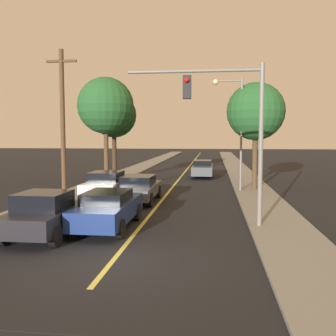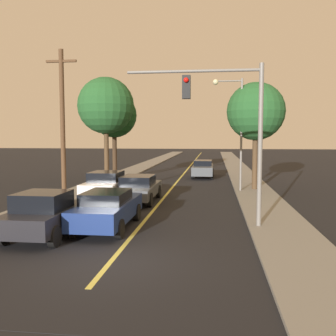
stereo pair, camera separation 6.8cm
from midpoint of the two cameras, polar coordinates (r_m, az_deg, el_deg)
The scene contains 15 objects.
ground_plane at distance 11.22m, azimuth -8.49°, elevation -13.93°, with size 200.00×200.00×0.00m, color black.
road_surface at distance 46.46m, azimuth 3.49°, elevation 0.37°, with size 8.55×80.00×0.01m.
sidewalk_left at distance 47.12m, azimuth -3.23°, elevation 0.50°, with size 2.50×80.00×0.12m.
sidewalk_right at distance 46.44m, azimuth 10.31°, elevation 0.36°, with size 2.50×80.00×0.12m.
car_near_lane_front at distance 14.89m, azimuth -9.05°, elevation -6.10°, with size 1.91×4.79×1.49m.
car_near_lane_second at distance 20.65m, azimuth -4.42°, elevation -3.05°, with size 1.98×4.79×1.48m.
car_outer_lane_front at distance 14.14m, azimuth -18.17°, elevation -6.69°, with size 1.98×3.93×1.65m.
car_outer_lane_second at distance 21.38m, azimuth -9.21°, elevation -2.67°, with size 1.99×4.43×1.64m.
car_far_oncoming at distance 33.28m, azimuth 5.39°, elevation -0.06°, with size 1.88×5.16×1.50m.
traffic_signal_mast at distance 14.78m, azimuth 9.33°, elevation 7.83°, with size 5.29×0.42×6.26m.
streetlamp_right at distance 24.48m, azimuth 10.17°, elevation 7.35°, with size 1.92×0.36×7.15m.
utility_pole_left at distance 20.17m, azimuth -15.67°, elevation 6.45°, with size 1.60×0.24×7.91m.
tree_left_near at distance 31.63m, azimuth -8.14°, elevation 7.93°, with size 3.73×3.73×7.13m.
tree_left_far at distance 29.33m, azimuth -9.39°, elevation 9.32°, with size 4.31×4.31×8.00m.
tree_right_near at distance 25.43m, azimuth 13.31°, elevation 8.34°, with size 3.80×3.80×7.02m.
Camera 2 is at (2.93, -10.23, 3.60)m, focal length 40.00 mm.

